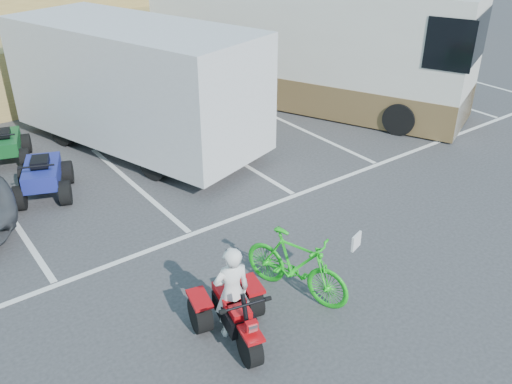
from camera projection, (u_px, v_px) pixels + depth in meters
ground at (265, 297)px, 9.05m from camera, size 100.00×100.00×0.00m
parking_stripes at (187, 190)px, 12.37m from camera, size 28.00×5.16×0.01m
grass_embankment at (2, 40)px, 19.30m from camera, size 40.00×8.50×3.10m
red_trike_atv at (237, 338)px, 8.21m from camera, size 1.43×1.72×0.98m
rider at (232, 292)px, 7.96m from camera, size 0.63×0.49×1.55m
green_dirt_bike at (296, 265)px, 8.87m from camera, size 1.12×2.03×1.17m
cargo_trailer at (135, 83)px, 13.78m from camera, size 4.68×7.39×3.21m
rv_motorhome at (305, 53)px, 17.04m from camera, size 6.46×10.29×3.64m
quad_atv_blue at (47, 195)px, 12.17m from camera, size 1.65×1.87×1.01m
quad_atv_green at (9, 162)px, 13.70m from camera, size 1.48×1.72×0.95m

